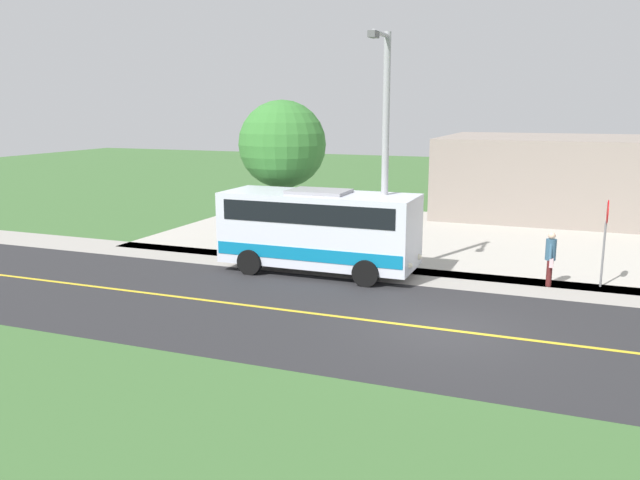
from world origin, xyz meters
TOP-DOWN VIEW (x-y plane):
  - ground_plane at (0.00, 0.00)m, footprint 120.00×120.00m
  - road_surface at (0.00, 0.00)m, footprint 8.00×100.00m
  - sidewalk at (-5.20, 0.00)m, footprint 2.40×100.00m
  - parking_lot_surface at (-12.40, 3.00)m, footprint 14.00×36.00m
  - road_centre_line at (0.00, 0.00)m, footprint 0.16×100.00m
  - shuttle_bus_front at (-4.54, -5.34)m, footprint 2.73×7.01m
  - pedestrian_with_bags at (-5.63, 2.41)m, footprint 0.72×0.34m
  - stop_sign at (-6.10, 4.02)m, footprint 0.76×0.07m
  - street_light_pole at (-4.88, -3.10)m, footprint 1.97×0.24m
  - tree_curbside at (-7.40, -8.05)m, footprint 3.51×3.51m
  - commercial_building at (-21.40, 4.43)m, footprint 10.00×16.85m

SIDE VIEW (x-z plane):
  - ground_plane at x=0.00m, z-range 0.00..0.00m
  - sidewalk at x=-5.20m, z-range 0.00..0.01m
  - parking_lot_surface at x=-12.40m, z-range 0.00..0.01m
  - road_surface at x=0.00m, z-range 0.00..0.01m
  - road_centre_line at x=0.00m, z-range 0.01..0.01m
  - pedestrian_with_bags at x=-5.63m, z-range 0.07..1.88m
  - shuttle_bus_front at x=-4.54m, z-range 0.15..3.11m
  - stop_sign at x=-6.10m, z-range 0.52..3.40m
  - commercial_building at x=-21.40m, z-range 0.00..4.21m
  - tree_curbside at x=-7.40m, z-range 1.26..7.36m
  - street_light_pole at x=-4.88m, z-range 0.41..8.64m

